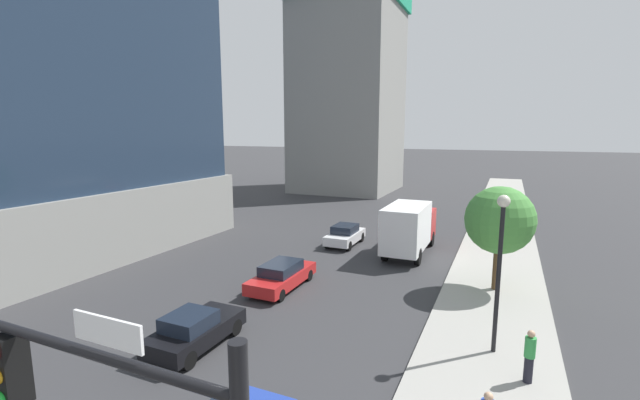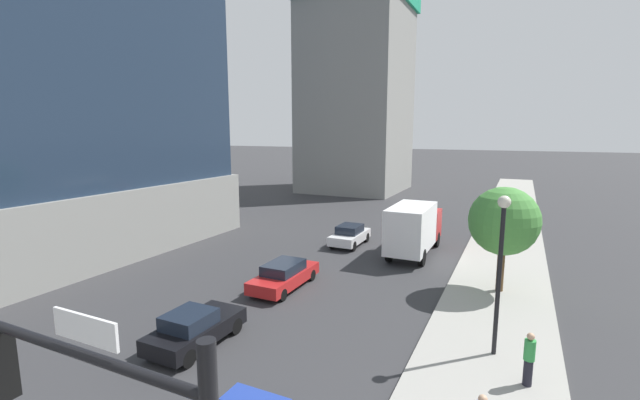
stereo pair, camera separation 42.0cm
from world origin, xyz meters
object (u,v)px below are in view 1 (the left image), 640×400
at_px(street_tree, 500,220).
at_px(pedestrian_green_shirt, 529,356).
at_px(street_lamp, 500,251).
at_px(car_black, 195,330).
at_px(car_red, 282,275).
at_px(construction_building, 349,80).
at_px(box_truck, 409,227).
at_px(car_white, 345,235).

xyz_separation_m(street_tree, pedestrian_green_shirt, (1.23, -8.40, -2.69)).
bearing_deg(pedestrian_green_shirt, street_lamp, 123.59).
xyz_separation_m(street_lamp, car_black, (-10.43, -4.03, -3.26)).
distance_m(street_lamp, car_red, 11.27).
distance_m(construction_building, car_red, 41.00).
relative_size(street_lamp, pedestrian_green_shirt, 3.29).
distance_m(construction_building, street_lamp, 46.12).
bearing_deg(construction_building, street_lamp, -62.73).
distance_m(street_lamp, box_truck, 13.10).
height_order(car_red, car_black, car_black).
xyz_separation_m(street_lamp, street_tree, (-0.15, 6.77, -0.21)).
xyz_separation_m(car_black, box_truck, (4.73, 15.64, 1.20)).
height_order(construction_building, box_truck, construction_building).
bearing_deg(street_lamp, construction_building, 117.27).
distance_m(car_white, pedestrian_green_shirt, 17.94).
bearing_deg(street_tree, car_black, -133.59).
xyz_separation_m(car_red, car_black, (0.00, -6.76, 0.02)).
height_order(street_tree, car_red, street_tree).
xyz_separation_m(construction_building, car_black, (10.07, -43.81, -14.39)).
distance_m(street_tree, car_white, 11.98).
relative_size(car_white, box_truck, 0.57).
bearing_deg(street_lamp, car_black, -158.89).
bearing_deg(box_truck, street_lamp, -63.85).
distance_m(car_red, box_truck, 10.13).
bearing_deg(car_black, street_lamp, 21.11).
distance_m(car_white, box_truck, 4.90).
bearing_deg(street_tree, street_lamp, -88.72).
relative_size(construction_building, street_lamp, 6.42).
xyz_separation_m(car_red, pedestrian_green_shirt, (11.52, -4.37, 0.37)).
xyz_separation_m(street_lamp, car_white, (-10.43, 12.12, -3.23)).
relative_size(street_lamp, box_truck, 0.83).
xyz_separation_m(construction_building, box_truck, (14.81, -28.16, -13.19)).
relative_size(construction_building, car_black, 9.29).
xyz_separation_m(street_tree, car_red, (-10.28, -4.04, -3.06)).
xyz_separation_m(car_red, car_white, (0.00, 9.39, 0.05)).
distance_m(street_tree, car_red, 11.46).
height_order(street_lamp, car_white, street_lamp).
xyz_separation_m(construction_building, pedestrian_green_shirt, (21.59, -41.41, -14.04)).
bearing_deg(car_white, car_black, -90.00).
relative_size(car_black, box_truck, 0.57).
bearing_deg(car_red, pedestrian_green_shirt, -20.76).
relative_size(construction_building, box_truck, 5.33).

